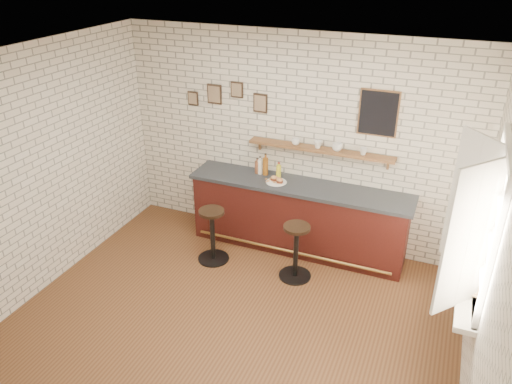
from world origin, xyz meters
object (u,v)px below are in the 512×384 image
book_lower (466,288)px  shelf_cup_a (296,142)px  shelf_cup_d (363,151)px  bitters_bottle_brown (257,167)px  bar_counter (298,217)px  bitters_bottle_white (260,167)px  bar_stool_left (212,233)px  sandwich_plate (276,182)px  shelf_cup_b (318,145)px  bitters_bottle_amber (265,166)px  shelf_cup_c (337,147)px  ciabatta_sandwich (277,180)px  condiment_bottle_yellow (279,171)px  bar_stool_right (296,250)px  book_upper (466,287)px

book_lower → shelf_cup_a: bearing=137.7°
shelf_cup_d → bitters_bottle_brown: bearing=-170.5°
bar_counter → bitters_bottle_white: size_ratio=11.79×
bar_stool_left → sandwich_plate: bearing=45.8°
sandwich_plate → book_lower: size_ratio=1.28×
shelf_cup_a → shelf_cup_b: size_ratio=1.05×
bitters_bottle_amber → shelf_cup_b: size_ratio=3.01×
sandwich_plate → shelf_cup_c: size_ratio=2.06×
ciabatta_sandwich → condiment_bottle_yellow: condiment_bottle_yellow is taller
sandwich_plate → book_lower: 2.87m
bar_counter → bar_stool_left: (-0.98, -0.74, -0.09)m
bitters_bottle_brown → bar_stool_right: (0.87, -0.81, -0.69)m
bitters_bottle_amber → shelf_cup_d: size_ratio=3.21×
ciabatta_sandwich → bar_stool_left: ciabatta_sandwich is taller
bar_stool_right → bar_stool_left: bearing=-177.3°
shelf_cup_a → book_upper: (2.32, -1.66, -0.59)m
shelf_cup_a → book_upper: 2.92m
bar_stool_right → shelf_cup_a: size_ratio=6.90×
shelf_cup_b → bar_counter: bearing=-164.1°
ciabatta_sandwich → bar_stool_right: (0.51, -0.63, -0.64)m
bitters_bottle_white → bar_stool_left: (-0.35, -0.87, -0.70)m
shelf_cup_d → book_upper: shelf_cup_d is taller
book_upper → bitters_bottle_amber: bearing=165.1°
condiment_bottle_yellow → book_upper: bearing=-32.1°
shelf_cup_c → bar_stool_right: bearing=157.4°
bar_stool_right → ciabatta_sandwich: bearing=128.9°
bitters_bottle_brown → book_upper: bearing=-29.1°
condiment_bottle_yellow → shelf_cup_d: bearing=3.5°
sandwich_plate → bitters_bottle_amber: 0.32m
sandwich_plate → shelf_cup_b: shelf_cup_b is taller
bar_counter → condiment_bottle_yellow: (-0.35, 0.13, 0.60)m
condiment_bottle_yellow → shelf_cup_b: size_ratio=2.04×
bar_counter → bitters_bottle_white: 0.89m
bar_stool_right → book_lower: (1.99, -0.77, 0.53)m
shelf_cup_c → book_lower: shelf_cup_c is taller
bar_stool_left → bitters_bottle_white: bearing=68.2°
bitters_bottle_white → bar_stool_right: 1.36m
bitters_bottle_white → bitters_bottle_amber: size_ratio=0.82×
bitters_bottle_brown → book_lower: bearing=-28.9°
bitters_bottle_amber → shelf_cup_b: 0.83m
bar_counter → ciabatta_sandwich: bearing=-170.2°
bitters_bottle_amber → shelf_cup_a: 0.58m
bar_counter → shelf_cup_a: shelf_cup_a is taller
ciabatta_sandwich → bitters_bottle_amber: (-0.24, 0.19, 0.09)m
bitters_bottle_brown → condiment_bottle_yellow: bitters_bottle_brown is taller
ciabatta_sandwich → bar_stool_left: bearing=-134.6°
sandwich_plate → condiment_bottle_yellow: bearing=101.0°
bitters_bottle_brown → bar_stool_left: (-0.30, -0.87, -0.69)m
book_lower → bitters_bottle_brown: bearing=144.1°
condiment_bottle_yellow → bar_stool_right: (0.55, -0.81, -0.69)m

